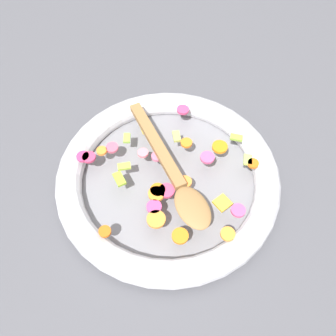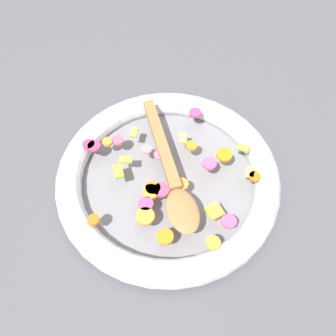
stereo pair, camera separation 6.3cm
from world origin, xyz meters
The scene contains 4 objects.
ground_plane centered at (0.00, 0.00, 0.00)m, with size 4.00×4.00×0.00m, color #4C4C51.
skillet centered at (0.00, 0.00, 0.02)m, with size 0.44×0.44×0.05m.
chopped_vegetables centered at (-0.02, 0.01, 0.05)m, with size 0.32×0.34×0.01m.
wooden_spoon centered at (-0.02, 0.00, 0.06)m, with size 0.31×0.06×0.01m.
Camera 2 is at (-0.34, 0.09, 0.58)m, focal length 35.00 mm.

